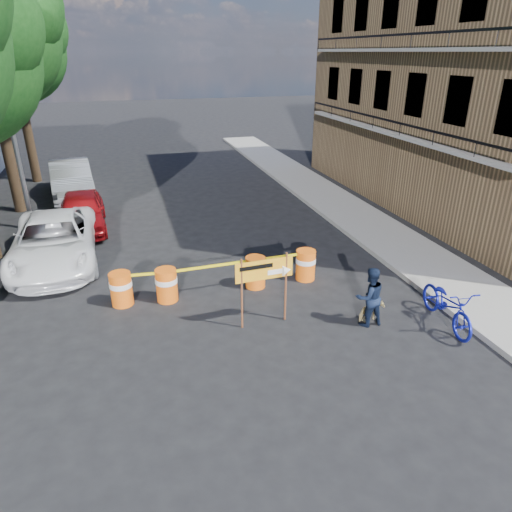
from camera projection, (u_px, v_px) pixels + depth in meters
ground at (258, 345)px, 10.35m from camera, size 120.00×120.00×0.00m
sidewalk_east at (370, 226)px, 17.17m from camera, size 2.40×40.00×0.15m
apartment_building at (492, 54)px, 17.99m from camera, size 8.00×16.00×12.00m
tree_far at (12, 49)px, 20.95m from camera, size 5.04×4.80×8.84m
streetlamp at (9, 107)px, 15.34m from camera, size 1.25×0.18×8.00m
barrel_far_left at (121, 288)px, 11.84m from camera, size 0.58×0.58×0.90m
barrel_mid_left at (167, 284)px, 12.04m from camera, size 0.58×0.58×0.90m
barrel_mid_right at (255, 271)px, 12.75m from camera, size 0.58×0.58×0.90m
barrel_far_right at (306, 264)px, 13.18m from camera, size 0.58×0.58×0.90m
detour_sign at (272, 274)px, 10.68m from camera, size 1.41×0.27×1.82m
pedestrian at (369, 297)px, 10.86m from camera, size 0.75×0.60×1.50m
bicycle at (451, 286)px, 10.72m from camera, size 0.86×1.18×2.10m
dog at (371, 312)px, 11.16m from camera, size 0.68×0.42×0.53m
suv_white at (54, 241)px, 14.10m from camera, size 2.56×5.35×1.47m
sedan_red at (82, 211)px, 16.88m from camera, size 1.79×4.11×1.38m
sedan_silver at (71, 179)px, 20.70m from camera, size 2.25×5.03×1.60m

